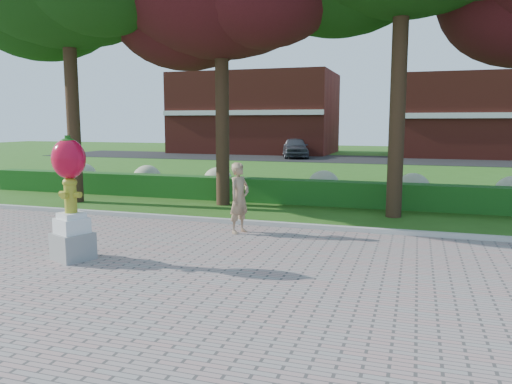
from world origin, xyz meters
TOP-DOWN VIEW (x-y plane):
  - ground at (0.00, 0.00)m, footprint 100.00×100.00m
  - walkway at (0.00, -4.00)m, footprint 40.00×14.00m
  - curb at (0.00, 3.00)m, footprint 40.00×0.18m
  - lawn_hedge at (0.00, 7.00)m, footprint 24.00×0.70m
  - hydrangea_row at (0.57, 8.00)m, footprint 20.10×1.10m
  - street at (0.00, 28.00)m, footprint 50.00×8.00m
  - building_left at (-10.00, 34.00)m, footprint 14.00×8.00m
  - building_right at (8.00, 34.00)m, footprint 12.00×8.00m
  - hydrant_sculpture at (-2.28, -1.27)m, footprint 0.86×0.86m
  - woman at (0.03, 1.98)m, footprint 0.59×0.73m
  - parked_car at (-4.85, 28.21)m, footprint 3.08×4.88m

SIDE VIEW (x-z plane):
  - ground at x=0.00m, z-range 0.00..0.00m
  - street at x=0.00m, z-range 0.00..0.02m
  - walkway at x=0.00m, z-range 0.00..0.04m
  - curb at x=0.00m, z-range 0.00..0.15m
  - lawn_hedge at x=0.00m, z-range 0.00..0.80m
  - hydrangea_row at x=0.57m, z-range 0.06..1.04m
  - parked_car at x=-4.85m, z-range 0.02..1.57m
  - woman at x=0.03m, z-range 0.04..1.76m
  - hydrant_sculpture at x=-2.28m, z-range 0.11..2.54m
  - building_right at x=8.00m, z-range 0.00..6.40m
  - building_left at x=-10.00m, z-range 0.00..7.00m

